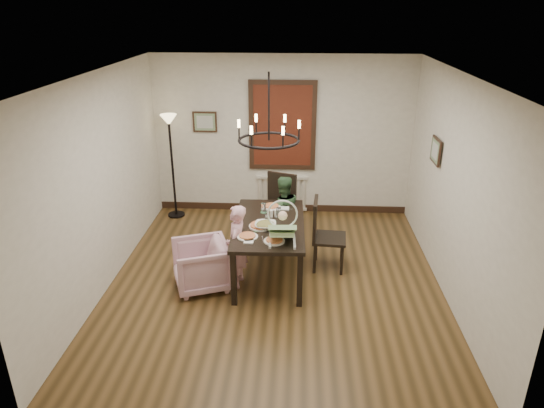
# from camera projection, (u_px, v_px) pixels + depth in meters

# --- Properties ---
(room_shell) EXTENTS (4.51, 5.00, 2.81)m
(room_shell) POSITION_uv_depth(u_px,v_px,m) (276.00, 177.00, 6.50)
(room_shell) COLOR brown
(room_shell) RESTS_ON ground
(dining_table) EXTENTS (0.98, 1.70, 0.79)m
(dining_table) POSITION_uv_depth(u_px,v_px,m) (269.00, 229.00, 6.64)
(dining_table) COLOR black
(dining_table) RESTS_ON room_shell
(chair_far) EXTENTS (0.62, 0.62, 1.10)m
(chair_far) POSITION_uv_depth(u_px,v_px,m) (277.00, 209.00, 7.64)
(chair_far) COLOR black
(chair_far) RESTS_ON room_shell
(chair_right) EXTENTS (0.50, 0.50, 1.06)m
(chair_right) POSITION_uv_depth(u_px,v_px,m) (329.00, 234.00, 6.87)
(chair_right) COLOR black
(chair_right) RESTS_ON room_shell
(armchair) EXTENTS (0.91, 0.90, 0.65)m
(armchair) POSITION_uv_depth(u_px,v_px,m) (201.00, 265.00, 6.47)
(armchair) COLOR #CD9CA3
(armchair) RESTS_ON room_shell
(elderly_woman) EXTENTS (0.25, 0.37, 0.96)m
(elderly_woman) POSITION_uv_depth(u_px,v_px,m) (237.00, 253.00, 6.46)
(elderly_woman) COLOR #D495A2
(elderly_woman) RESTS_ON room_shell
(seated_man) EXTENTS (0.57, 0.50, 0.98)m
(seated_man) POSITION_uv_depth(u_px,v_px,m) (282.00, 219.00, 7.44)
(seated_man) COLOR #385B36
(seated_man) RESTS_ON room_shell
(baby_bouncer) EXTENTS (0.43, 0.57, 0.36)m
(baby_bouncer) POSITION_uv_depth(u_px,v_px,m) (282.00, 227.00, 6.07)
(baby_bouncer) COLOR #BDEEA4
(baby_bouncer) RESTS_ON dining_table
(salad_bowl) EXTENTS (0.35, 0.35, 0.09)m
(salad_bowl) POSITION_uv_depth(u_px,v_px,m) (265.00, 225.00, 6.44)
(salad_bowl) COLOR white
(salad_bowl) RESTS_ON dining_table
(pizza_platter) EXTENTS (0.31, 0.31, 0.04)m
(pizza_platter) POSITION_uv_depth(u_px,v_px,m) (261.00, 226.00, 6.48)
(pizza_platter) COLOR tan
(pizza_platter) RESTS_ON dining_table
(drinking_glass) EXTENTS (0.06, 0.06, 0.13)m
(drinking_glass) POSITION_uv_depth(u_px,v_px,m) (267.00, 219.00, 6.56)
(drinking_glass) COLOR silver
(drinking_glass) RESTS_ON dining_table
(window_blinds) EXTENTS (1.00, 0.03, 1.40)m
(window_blinds) POSITION_uv_depth(u_px,v_px,m) (282.00, 126.00, 8.35)
(window_blinds) COLOR maroon
(window_blinds) RESTS_ON room_shell
(radiator) EXTENTS (0.92, 0.12, 0.62)m
(radiator) POSITION_uv_depth(u_px,v_px,m) (282.00, 193.00, 8.85)
(radiator) COLOR silver
(radiator) RESTS_ON room_shell
(picture_back) EXTENTS (0.42, 0.03, 0.36)m
(picture_back) POSITION_uv_depth(u_px,v_px,m) (205.00, 122.00, 8.41)
(picture_back) COLOR black
(picture_back) RESTS_ON room_shell
(picture_right) EXTENTS (0.03, 0.42, 0.36)m
(picture_right) POSITION_uv_depth(u_px,v_px,m) (436.00, 151.00, 6.78)
(picture_right) COLOR black
(picture_right) RESTS_ON room_shell
(floor_lamp) EXTENTS (0.30, 0.30, 1.80)m
(floor_lamp) POSITION_uv_depth(u_px,v_px,m) (173.00, 168.00, 8.43)
(floor_lamp) COLOR black
(floor_lamp) RESTS_ON room_shell
(chandelier) EXTENTS (0.80, 0.80, 0.04)m
(chandelier) POSITION_uv_depth(u_px,v_px,m) (269.00, 140.00, 6.16)
(chandelier) COLOR black
(chandelier) RESTS_ON room_shell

